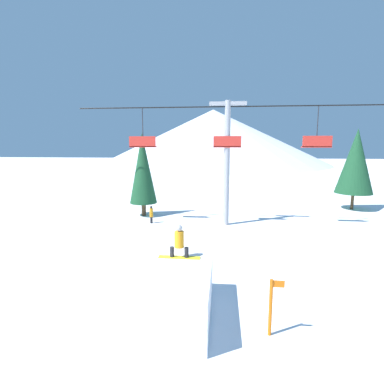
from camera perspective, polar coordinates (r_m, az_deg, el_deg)
The scene contains 9 objects.
ground_plane at distance 11.22m, azimuth -10.14°, elevation -20.10°, with size 220.00×220.00×0.00m, color white.
mountain_ridge at distance 86.00m, azimuth 4.03°, elevation 10.42°, with size 63.13×63.13×15.00m.
snow_ramp at distance 10.04m, azimuth -2.99°, elevation -18.95°, with size 2.16×3.71×1.46m.
snowboarder at distance 10.69m, azimuth -2.46°, elevation -9.46°, with size 1.49×0.33×1.21m.
chairlift at distance 20.05m, azimuth 6.70°, elevation 7.78°, with size 19.99×0.44×8.25m.
pine_tree_near at distance 22.97m, azimuth -9.37°, elevation 4.44°, with size 2.06×2.06×6.30m.
pine_tree_far at distance 28.27m, azimuth 28.73°, elevation 5.14°, with size 2.95×2.95×6.73m.
trail_marker at distance 9.37m, azimuth 14.82°, elevation -20.22°, with size 0.41×0.10×1.70m.
distant_skier at distance 21.05m, azimuth -7.76°, elevation -4.14°, with size 0.24×0.24×1.23m.
Camera 1 is at (2.83, -9.40, 5.45)m, focal length 28.00 mm.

